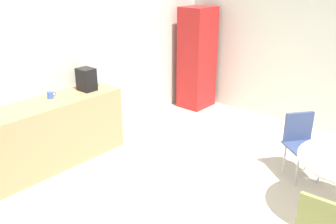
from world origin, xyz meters
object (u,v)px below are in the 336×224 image
object	(u,v)px
mug_green	(94,86)
coffee_maker	(86,79)
locker_cabinet	(197,58)
mug_white	(50,95)
chair_navy	(301,138)

from	to	relation	value
mug_green	coffee_maker	world-z (taller)	coffee_maker
locker_cabinet	mug_green	distance (m)	2.39
locker_cabinet	coffee_maker	xyz separation A→B (m)	(-2.48, 0.10, 0.12)
mug_white	mug_green	xyz separation A→B (m)	(0.63, -0.12, 0.00)
chair_navy	locker_cabinet	bearing A→B (deg)	64.49
chair_navy	coffee_maker	distance (m)	2.99
locker_cabinet	mug_green	xyz separation A→B (m)	(-2.39, 0.06, 0.01)
mug_white	mug_green	distance (m)	0.64
locker_cabinet	coffee_maker	size ratio (longest dim) A/B	5.88
coffee_maker	mug_green	bearing A→B (deg)	-22.63
locker_cabinet	mug_white	xyz separation A→B (m)	(-3.02, 0.19, 0.01)
locker_cabinet	chair_navy	bearing A→B (deg)	-115.51
mug_white	coffee_maker	bearing A→B (deg)	-9.02
mug_white	coffee_maker	xyz separation A→B (m)	(0.54, -0.09, 0.11)
locker_cabinet	mug_white	world-z (taller)	locker_cabinet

